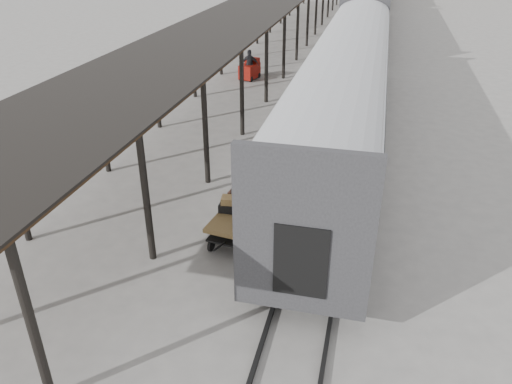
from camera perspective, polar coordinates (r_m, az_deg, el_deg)
The scene contains 8 objects.
ground at distance 15.95m, azimuth -4.32°, elevation -4.09°, with size 160.00×160.00×0.00m, color slate.
train at distance 46.97m, azimuth 12.94°, elevation 20.31°, with size 3.45×76.01×4.01m.
rails at distance 47.57m, azimuth 12.60°, elevation 17.21°, with size 1.54×150.00×0.12m.
baggage_cart at distance 15.09m, azimuth -1.89°, elevation -3.16°, with size 1.58×2.55×0.86m.
suitcase_stack at distance 15.18m, azimuth -1.77°, elevation -1.07°, with size 1.37×1.08×0.60m.
luggage_tug at distance 32.08m, azimuth -0.71°, elevation 13.78°, with size 1.17×1.58×1.26m.
porter at distance 13.96m, azimuth -1.68°, elevation -0.89°, with size 0.62×0.41×1.70m, color navy.
pedestrian at distance 31.80m, azimuth -0.72°, elevation 14.32°, with size 1.09×0.46×1.87m, color black.
Camera 1 is at (4.34, -12.81, 8.45)m, focal length 35.00 mm.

